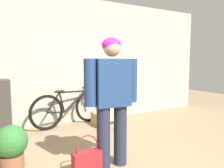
% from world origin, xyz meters
% --- Properties ---
extents(wall_back, '(8.00, 0.07, 2.60)m').
position_xyz_m(wall_back, '(0.00, 2.89, 1.30)').
color(wall_back, '#B7AD99').
rests_on(wall_back, ground_plane).
extents(person, '(0.70, 0.25, 1.56)m').
position_xyz_m(person, '(0.29, 0.74, 0.89)').
color(person, '#23283D').
rests_on(person, ground_plane).
extents(bicycle, '(1.61, 0.47, 0.74)m').
position_xyz_m(bicycle, '(0.38, 2.65, 0.35)').
color(bicycle, black).
rests_on(bicycle, ground_plane).
extents(handbag, '(0.34, 0.12, 0.45)m').
position_xyz_m(handbag, '(-0.05, 0.72, 0.15)').
color(handbag, maroon).
rests_on(handbag, ground_plane).
extents(cardboard_box, '(0.45, 0.52, 0.34)m').
position_xyz_m(cardboard_box, '(1.01, 2.32, 0.13)').
color(cardboard_box, tan).
rests_on(cardboard_box, ground_plane).
extents(potted_plant, '(0.39, 0.39, 0.53)m').
position_xyz_m(potted_plant, '(-0.80, 1.27, 0.29)').
color(potted_plant, brown).
rests_on(potted_plant, ground_plane).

